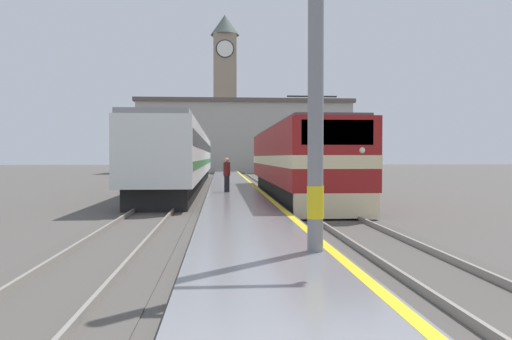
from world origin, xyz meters
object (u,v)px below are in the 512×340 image
object	(u,v)px
passenger_train	(185,157)
person_on_platform	(227,174)
locomotive_train	(295,162)
catenary_mast	(319,56)
clock_tower	(225,88)

from	to	relation	value
passenger_train	person_on_platform	size ratio (longest dim) A/B	19.88
locomotive_train	catenary_mast	distance (m)	15.71
locomotive_train	clock_tower	distance (m)	55.72
passenger_train	catenary_mast	distance (m)	26.06
passenger_train	person_on_platform	world-z (taller)	passenger_train
locomotive_train	person_on_platform	distance (m)	3.44
catenary_mast	clock_tower	xyz separation A→B (m)	(-1.01, 69.98, 9.06)
clock_tower	catenary_mast	bearing A→B (deg)	-89.17
passenger_train	catenary_mast	size ratio (longest dim) A/B	4.62
passenger_train	catenary_mast	xyz separation A→B (m)	(4.24, -25.65, 1.83)
catenary_mast	person_on_platform	size ratio (longest dim) A/B	4.30
passenger_train	locomotive_train	bearing A→B (deg)	-58.85
catenary_mast	locomotive_train	bearing A→B (deg)	82.92
person_on_platform	clock_tower	xyz separation A→B (m)	(0.45, 54.44, 11.74)
passenger_train	person_on_platform	xyz separation A→B (m)	(2.77, -10.11, -0.84)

